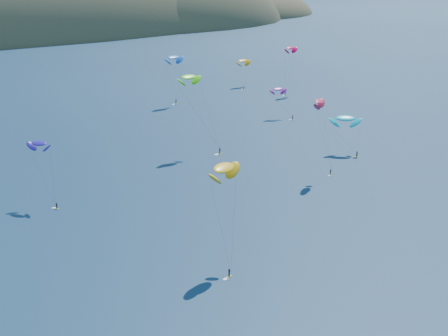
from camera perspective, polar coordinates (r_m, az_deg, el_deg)
name	(u,v)px	position (r m, az deg, el deg)	size (l,w,h in m)	color
kitesurfer_2	(224,168)	(130.06, -0.01, 0.00)	(10.67, 13.42, 22.88)	gold
kitesurfer_3	(189,77)	(207.88, -3.22, 8.29)	(10.94, 13.77, 27.20)	gold
kitesurfer_4	(174,57)	(280.69, -4.63, 10.05)	(10.80, 6.92, 23.13)	gold
kitesurfer_5	(345,118)	(211.93, 11.04, 4.49)	(10.97, 13.42, 14.11)	gold
kitesurfer_6	(278,89)	(256.60, 4.95, 7.20)	(7.83, 11.06, 13.34)	gold
kitesurfer_8	(291,48)	(303.81, 6.12, 10.86)	(11.65, 8.22, 23.83)	gold
kitesurfer_9	(319,101)	(185.87, 8.70, 6.04)	(8.20, 8.39, 24.09)	gold
kitesurfer_10	(39,143)	(170.30, -16.57, 2.18)	(6.75, 12.67, 17.76)	gold
kitesurfer_11	(243,61)	(321.95, 1.77, 9.78)	(12.30, 13.71, 15.06)	gold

